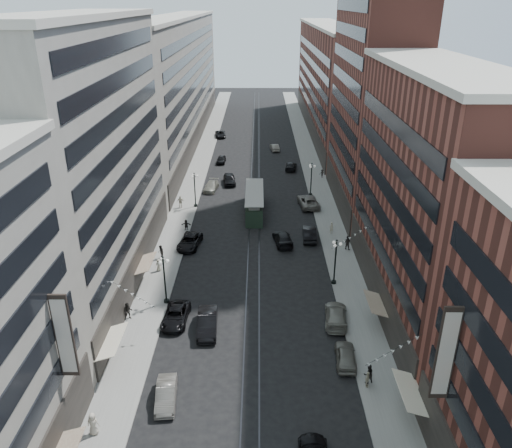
{
  "coord_description": "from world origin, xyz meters",
  "views": [
    {
      "loc": [
        0.59,
        -17.04,
        29.68
      ],
      "look_at": [
        0.31,
        37.59,
        5.0
      ],
      "focal_mm": 35.0,
      "sensor_mm": 36.0,
      "label": 1
    }
  ],
  "objects_px": {
    "pedestrian_extra_0": "(161,252)",
    "pedestrian_5": "(186,225)",
    "car_4": "(346,356)",
    "car_13": "(229,179)",
    "car_8": "(211,186)",
    "lamppost_se_mid": "(311,178)",
    "lamppost_sw_mid": "(195,189)",
    "car_5": "(207,323)",
    "pedestrian_9": "(322,173)",
    "pedestrian_7": "(347,242)",
    "car_14": "(275,147)",
    "pedestrian_extra_2": "(368,374)",
    "car_1": "(166,394)",
    "car_2": "(176,316)",
    "streetcar": "(254,203)",
    "pedestrian_6": "(181,202)",
    "lamppost_sw_far": "(165,278)",
    "car_12": "(291,166)",
    "car_extra_0": "(336,315)",
    "car_9": "(221,160)",
    "pedestrian_1": "(93,424)",
    "pedestrian_extra_1": "(159,265)",
    "pedestrian_2": "(128,311)",
    "car_10": "(309,234)",
    "pedestrian_4": "(367,379)",
    "car_7": "(190,241)",
    "lamppost_se_far": "(335,260)",
    "car_11": "(308,201)",
    "car_extra_2": "(283,238)",
    "pedestrian_8": "(331,228)",
    "car_extra_1": "(220,134)"
  },
  "relations": [
    {
      "from": "lamppost_sw_mid",
      "to": "car_5",
      "type": "distance_m",
      "value": 32.18
    },
    {
      "from": "car_9",
      "to": "car_13",
      "type": "distance_m",
      "value": 12.49
    },
    {
      "from": "car_8",
      "to": "pedestrian_extra_0",
      "type": "distance_m",
      "value": 25.13
    },
    {
      "from": "pedestrian_2",
      "to": "lamppost_se_mid",
      "type": "bearing_deg",
      "value": 46.98
    },
    {
      "from": "lamppost_se_far",
      "to": "car_extra_0",
      "type": "xyz_separation_m",
      "value": [
        -0.8,
        -7.25,
        -2.32
      ]
    },
    {
      "from": "car_13",
      "to": "pedestrian_9",
      "type": "xyz_separation_m",
      "value": [
        16.63,
        3.08,
        0.05
      ]
    },
    {
      "from": "car_7",
      "to": "pedestrian_7",
      "type": "xyz_separation_m",
      "value": [
        20.48,
        -0.91,
        0.36
      ]
    },
    {
      "from": "car_12",
      "to": "car_extra_1",
      "type": "xyz_separation_m",
      "value": [
        -15.2,
        24.45,
        0.0
      ]
    },
    {
      "from": "car_1",
      "to": "car_2",
      "type": "distance_m",
      "value": 10.97
    },
    {
      "from": "car_11",
      "to": "car_extra_2",
      "type": "xyz_separation_m",
      "value": [
        -4.57,
        -13.12,
        -0.07
      ]
    },
    {
      "from": "car_13",
      "to": "car_extra_2",
      "type": "distance_m",
      "value": 24.94
    },
    {
      "from": "pedestrian_7",
      "to": "pedestrian_6",
      "type": "bearing_deg",
      "value": -3.64
    },
    {
      "from": "car_1",
      "to": "pedestrian_2",
      "type": "xyz_separation_m",
      "value": [
        -5.7,
        11.2,
        0.34
      ]
    },
    {
      "from": "car_4",
      "to": "pedestrian_7",
      "type": "height_order",
      "value": "pedestrian_7"
    },
    {
      "from": "pedestrian_9",
      "to": "car_extra_2",
      "type": "height_order",
      "value": "pedestrian_9"
    },
    {
      "from": "lamppost_sw_far",
      "to": "pedestrian_extra_2",
      "type": "height_order",
      "value": "lamppost_sw_far"
    },
    {
      "from": "car_8",
      "to": "pedestrian_6",
      "type": "xyz_separation_m",
      "value": [
        -4.02,
        -8.09,
        0.39
      ]
    },
    {
      "from": "lamppost_sw_mid",
      "to": "car_14",
      "type": "height_order",
      "value": "lamppost_sw_mid"
    },
    {
      "from": "pedestrian_7",
      "to": "car_14",
      "type": "bearing_deg",
      "value": -53.07
    },
    {
      "from": "car_13",
      "to": "pedestrian_5",
      "type": "distance_m",
      "value": 20.17
    },
    {
      "from": "lamppost_se_far",
      "to": "car_4",
      "type": "distance_m",
      "value": 13.65
    },
    {
      "from": "pedestrian_6",
      "to": "car_extra_2",
      "type": "xyz_separation_m",
      "value": [
        15.28,
        -12.17,
        -0.34
      ]
    },
    {
      "from": "car_2",
      "to": "car_1",
      "type": "bearing_deg",
      "value": -82.76
    },
    {
      "from": "pedestrian_extra_2",
      "to": "pedestrian_extra_1",
      "type": "bearing_deg",
      "value": -59.08
    },
    {
      "from": "pedestrian_2",
      "to": "car_extra_2",
      "type": "xyz_separation_m",
      "value": [
        16.33,
        17.41,
        -0.3
      ]
    },
    {
      "from": "car_5",
      "to": "pedestrian_6",
      "type": "relative_size",
      "value": 2.79
    },
    {
      "from": "streetcar",
      "to": "car_8",
      "type": "xyz_separation_m",
      "value": [
        -7.43,
        9.57,
        -0.83
      ]
    },
    {
      "from": "lamppost_sw_far",
      "to": "pedestrian_6",
      "type": "height_order",
      "value": "lamppost_sw_far"
    },
    {
      "from": "lamppost_se_mid",
      "to": "car_extra_1",
      "type": "height_order",
      "value": "lamppost_se_mid"
    },
    {
      "from": "car_extra_2",
      "to": "pedestrian_extra_1",
      "type": "height_order",
      "value": "pedestrian_extra_1"
    },
    {
      "from": "pedestrian_4",
      "to": "car_8",
      "type": "xyz_separation_m",
      "value": [
        -17.11,
        47.25,
        -0.19
      ]
    },
    {
      "from": "lamppost_sw_far",
      "to": "car_14",
      "type": "xyz_separation_m",
      "value": [
        13.26,
        59.05,
        -2.39
      ]
    },
    {
      "from": "lamppost_se_far",
      "to": "pedestrian_1",
      "type": "relative_size",
      "value": 2.94
    },
    {
      "from": "lamppost_se_mid",
      "to": "car_13",
      "type": "bearing_deg",
      "value": 156.86
    },
    {
      "from": "lamppost_se_mid",
      "to": "car_10",
      "type": "relative_size",
      "value": 1.11
    },
    {
      "from": "car_14",
      "to": "pedestrian_6",
      "type": "distance_m",
      "value": 36.04
    },
    {
      "from": "car_7",
      "to": "car_13",
      "type": "distance_m",
      "value": 24.75
    },
    {
      "from": "car_14",
      "to": "pedestrian_extra_2",
      "type": "distance_m",
      "value": 71.41
    },
    {
      "from": "car_4",
      "to": "car_13",
      "type": "xyz_separation_m",
      "value": [
        -12.9,
        47.28,
        0.11
      ]
    },
    {
      "from": "lamppost_sw_far",
      "to": "pedestrian_4",
      "type": "bearing_deg",
      "value": -33.79
    },
    {
      "from": "pedestrian_1",
      "to": "pedestrian_extra_1",
      "type": "distance_m",
      "value": 24.41
    },
    {
      "from": "lamppost_sw_mid",
      "to": "car_12",
      "type": "height_order",
      "value": "lamppost_sw_mid"
    },
    {
      "from": "pedestrian_8",
      "to": "pedestrian_extra_2",
      "type": "distance_m",
      "value": 29.44
    },
    {
      "from": "car_1",
      "to": "car_2",
      "type": "height_order",
      "value": "car_1"
    },
    {
      "from": "car_13",
      "to": "pedestrian_6",
      "type": "height_order",
      "value": "pedestrian_6"
    },
    {
      "from": "lamppost_sw_far",
      "to": "car_5",
      "type": "bearing_deg",
      "value": -44.43
    },
    {
      "from": "pedestrian_2",
      "to": "pedestrian_4",
      "type": "distance_m",
      "value": 24.16
    },
    {
      "from": "car_5",
      "to": "car_extra_0",
      "type": "relative_size",
      "value": 0.99
    },
    {
      "from": "pedestrian_2",
      "to": "car_13",
      "type": "height_order",
      "value": "pedestrian_2"
    },
    {
      "from": "pedestrian_extra_0",
      "to": "pedestrian_5",
      "type": "bearing_deg",
      "value": 161.43
    }
  ]
}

